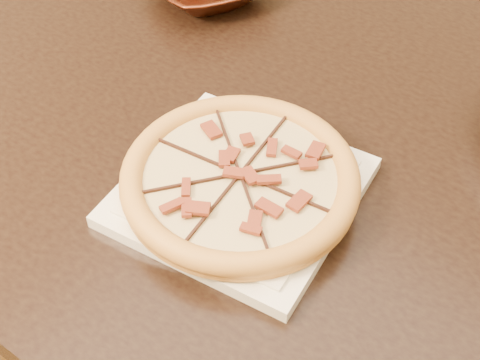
% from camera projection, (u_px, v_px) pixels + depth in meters
% --- Properties ---
extents(floor, '(4.00, 4.00, 0.02)m').
position_uv_depth(floor, '(310.00, 325.00, 1.57)').
color(floor, '#4B300E').
rests_on(floor, ground).
extents(dining_table, '(1.51, 1.01, 0.75)m').
position_uv_depth(dining_table, '(240.00, 143.00, 1.04)').
color(dining_table, black).
rests_on(dining_table, floor).
extents(plate, '(0.30, 0.30, 0.02)m').
position_uv_depth(plate, '(240.00, 191.00, 0.83)').
color(plate, white).
rests_on(plate, dining_table).
extents(pizza, '(0.29, 0.29, 0.03)m').
position_uv_depth(pizza, '(240.00, 178.00, 0.81)').
color(pizza, '#DDAB56').
rests_on(pizza, plate).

